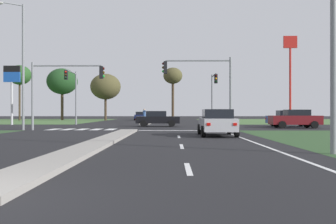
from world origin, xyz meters
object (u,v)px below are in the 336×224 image
(fuel_price_totem, at_px, (12,82))
(fastfood_pole_sign, at_px, (290,59))
(treeline_fourth, at_px, (173,77))
(car_black_second, at_px, (158,119))
(treeline_second, at_px, (62,82))
(car_navy_near, at_px, (140,116))
(car_silver_fourth, at_px, (217,122))
(traffic_signal_near_left, at_px, (61,83))
(treeline_third, at_px, (106,87))
(car_maroon_third, at_px, (295,119))
(traffic_signal_far_right, at_px, (213,90))
(street_lamp_second, at_px, (21,60))
(treeline_near, at_px, (20,75))
(traffic_signal_far_left, at_px, (73,88))
(car_blue_fifth, at_px, (289,118))
(pedestrian_at_median, at_px, (144,114))
(traffic_signal_near_right, at_px, (205,79))

(fuel_price_totem, bearing_deg, fastfood_pole_sign, 15.70)
(treeline_fourth, bearing_deg, car_black_second, -93.30)
(treeline_second, bearing_deg, car_black_second, -59.09)
(car_navy_near, relative_size, fastfood_pole_sign, 0.38)
(car_silver_fourth, relative_size, treeline_second, 0.48)
(car_silver_fourth, relative_size, traffic_signal_near_left, 0.78)
(car_silver_fourth, bearing_deg, treeline_third, 108.37)
(car_maroon_third, height_order, traffic_signal_far_right, traffic_signal_far_right)
(traffic_signal_far_right, height_order, street_lamp_second, street_lamp_second)
(treeline_third, bearing_deg, car_maroon_third, -54.39)
(traffic_signal_near_left, relative_size, treeline_near, 0.60)
(treeline_second, distance_m, treeline_third, 8.77)
(traffic_signal_far_left, xyz_separation_m, street_lamp_second, (-0.93, -11.56, 1.34))
(treeline_near, xyz_separation_m, treeline_third, (14.67, -0.07, -1.96))
(car_navy_near, xyz_separation_m, fuel_price_totem, (-12.06, -25.23, 4.00))
(car_navy_near, bearing_deg, treeline_third, 25.12)
(treeline_near, distance_m, treeline_second, 7.08)
(street_lamp_second, xyz_separation_m, treeline_second, (-7.81, 37.73, 1.44))
(car_blue_fifth, height_order, traffic_signal_far_left, traffic_signal_far_left)
(treeline_fourth, bearing_deg, car_navy_near, 152.15)
(car_maroon_third, bearing_deg, car_silver_fourth, 143.44)
(pedestrian_at_median, bearing_deg, traffic_signal_near_left, -68.09)
(traffic_signal_far_left, distance_m, treeline_third, 23.37)
(car_silver_fourth, xyz_separation_m, treeline_near, (-28.54, 41.86, 6.88))
(treeline_near, height_order, treeline_third, treeline_near)
(traffic_signal_far_right, bearing_deg, treeline_second, 132.59)
(fastfood_pole_sign, height_order, treeline_near, fastfood_pole_sign)
(treeline_near, height_order, treeline_second, treeline_near)
(traffic_signal_far_right, xyz_separation_m, treeline_near, (-30.40, 23.25, 3.87))
(car_blue_fifth, height_order, treeline_near, treeline_near)
(traffic_signal_far_left, bearing_deg, car_black_second, -23.33)
(traffic_signal_far_left, distance_m, treeline_second, 27.72)
(car_blue_fifth, relative_size, traffic_signal_far_right, 0.78)
(car_black_second, distance_m, car_silver_fourth, 15.01)
(traffic_signal_far_right, bearing_deg, treeline_third, 124.16)
(pedestrian_at_median, bearing_deg, treeline_second, 166.75)
(car_navy_near, height_order, traffic_signal_near_left, traffic_signal_near_left)
(traffic_signal_far_left, height_order, pedestrian_at_median, traffic_signal_far_left)
(treeline_second, bearing_deg, street_lamp_second, -78.30)
(fuel_price_totem, bearing_deg, street_lamp_second, -64.16)
(car_black_second, xyz_separation_m, treeline_second, (-18.07, 30.19, 6.07))
(car_black_second, relative_size, treeline_third, 0.53)
(car_silver_fourth, bearing_deg, car_navy_near, 100.43)
(car_black_second, bearing_deg, car_maroon_third, 74.19)
(pedestrian_at_median, bearing_deg, car_black_second, -35.94)
(car_maroon_third, bearing_deg, fastfood_pole_sign, -16.04)
(car_blue_fifth, relative_size, traffic_signal_near_right, 0.78)
(treeline_near, bearing_deg, traffic_signal_far_left, -56.97)
(car_blue_fifth, xyz_separation_m, treeline_near, (-37.38, 27.03, 6.88))
(traffic_signal_far_left, xyz_separation_m, treeline_fourth, (10.89, 22.95, 3.32))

